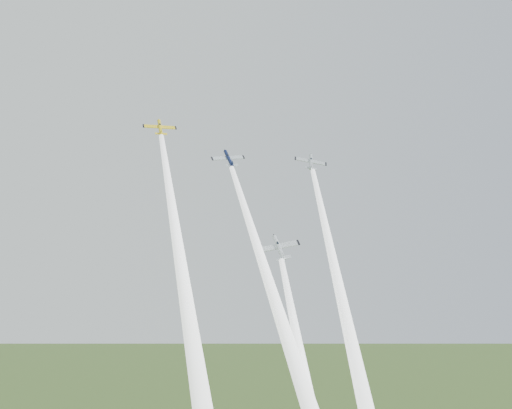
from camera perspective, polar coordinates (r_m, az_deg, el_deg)
The scene contains 8 objects.
plane_yellow at distance 126.81m, azimuth -8.53°, elevation 6.79°, with size 6.59×6.54×1.03m, color yellow, non-canonical shape.
smoke_trail_yellow at distance 99.70m, azimuth -7.01°, elevation -3.30°, with size 2.47×2.47×60.98m, color white, non-canonical shape.
plane_navy at distance 125.42m, azimuth -2.45°, elevation 4.11°, with size 6.69×6.64×1.05m, color #0E183E, non-canonical shape.
smoke_trail_navy at distance 99.43m, azimuth 1.24°, elevation -7.19°, with size 2.47×2.47×63.16m, color white, non-canonical shape.
plane_silver_right at distance 132.10m, azimuth 4.90°, elevation 3.80°, with size 6.74×6.69×1.06m, color silver, non-canonical shape.
smoke_trail_silver_right at distance 103.81m, azimuth 7.49°, elevation -7.75°, with size 2.47×2.47×67.99m, color white, non-canonical shape.
plane_silver_low at distance 111.46m, azimuth 2.06°, elevation -3.85°, with size 7.66×7.60×1.20m, color silver, non-canonical shape.
smoke_trail_silver_low at distance 90.51m, azimuth 4.87°, elevation -17.43°, with size 2.47×2.47×57.65m, color white, non-canonical shape.
Camera 1 is at (-34.33, -114.49, 76.01)m, focal length 45.00 mm.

